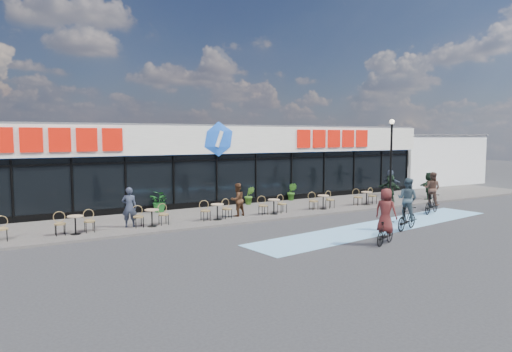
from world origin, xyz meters
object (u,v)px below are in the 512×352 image
Objects in this scene: patron_left at (129,207)px; patron_right at (237,200)px; lamp_post at (391,154)px; potted_plant_left at (160,201)px; cyclist_a at (407,207)px; cyclist_b at (432,196)px; potted_plant_mid at (249,196)px; pedestrian_b at (390,182)px; pedestrian_a at (390,188)px; pedestrian_c at (429,186)px; potted_plant_right at (292,192)px.

patron_left is 1.07× the size of patron_right.
lamp_post is 12.81m from potted_plant_left.
cyclist_b is (4.30, 2.21, -0.06)m from cyclist_a.
patron_left is at bearing -158.39° from potted_plant_mid.
patron_left is 1.03× the size of pedestrian_b.
pedestrian_a is at bearing 43.39° from lamp_post.
potted_plant_left is 13.28m from pedestrian_a.
patron_right is 0.96× the size of pedestrian_c.
potted_plant_right is (-3.65, 4.35, -2.35)m from lamp_post.
pedestrian_c reaches higher than pedestrian_b.
pedestrian_a is 3.68m from cyclist_b.
pedestrian_a is 7.73m from cyclist_a.
pedestrian_b is at bearing -8.67° from potted_plant_right.
pedestrian_b is (10.09, -0.91, 0.32)m from potted_plant_mid.
patron_left reaches higher than patron_right.
patron_left is at bearing 175.17° from lamp_post.
potted_plant_right is 7.16m from pedestrian_b.
pedestrian_a is 0.97× the size of pedestrian_b.
cyclist_b is at bearing 24.21° from pedestrian_c.
patron_right is 0.72× the size of cyclist_a.
cyclist_a is (7.75, -9.12, 0.32)m from potted_plant_left.
cyclist_a is 1.04× the size of cyclist_b.
patron_left is 1.03× the size of pedestrian_c.
potted_plant_left is 0.63× the size of patron_left.
potted_plant_right is 0.47× the size of cyclist_a.
patron_left is 0.80× the size of cyclist_b.
pedestrian_a is 2.90m from pedestrian_c.
cyclist_a is at bearing 145.55° from pedestrian_b.
lamp_post is 2.79× the size of patron_left.
potted_plant_left is 15.30m from pedestrian_b.
lamp_post is 4.67× the size of potted_plant_mid.
patron_left is at bearing 105.02° from pedestrian_b.
pedestrian_b is 11.06m from cyclist_a.
lamp_post is at bearing -166.11° from patron_left.
potted_plant_left is 4.18m from patron_right.
potted_plant_left is at bearing 130.36° from cyclist_a.
lamp_post is 2.89× the size of pedestrian_b.
cyclist_b is at bearing 27.24° from cyclist_a.
patron_left is at bearing 165.09° from cyclist_b.
potted_plant_right is (8.19, 0.08, -0.02)m from potted_plant_left.
cyclist_b is at bearing -61.08° from potted_plant_right.
pedestrian_c is 0.75× the size of cyclist_a.
pedestrian_b is (3.41, 3.27, -2.04)m from lamp_post.
patron_right is at bearing -160.93° from patron_left.
cyclist_b is (0.21, -2.64, -2.06)m from lamp_post.
cyclist_a reaches higher than potted_plant_right.
pedestrian_a is 0.97× the size of pedestrian_c.
lamp_post reaches higher than cyclist_b.
pedestrian_c is (18.08, -0.62, -0.03)m from patron_left.
potted_plant_right is at bearing 3.15° from potted_plant_mid.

